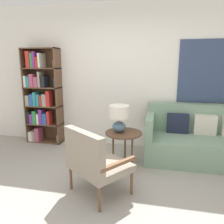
# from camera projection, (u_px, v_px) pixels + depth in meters

# --- Properties ---
(ground_plane) EXTENTS (14.00, 14.00, 0.00)m
(ground_plane) POSITION_uv_depth(u_px,v_px,m) (88.00, 205.00, 2.52)
(ground_plane) COLOR #9E998E
(wall_back) EXTENTS (6.40, 0.08, 2.70)m
(wall_back) POSITION_uv_depth(u_px,v_px,m) (121.00, 77.00, 4.16)
(wall_back) COLOR white
(wall_back) RESTS_ON ground_plane
(bookshelf) EXTENTS (0.72, 0.30, 1.90)m
(bookshelf) POSITION_uv_depth(u_px,v_px,m) (41.00, 97.00, 4.40)
(bookshelf) COLOR brown
(bookshelf) RESTS_ON ground_plane
(armchair) EXTENTS (0.89, 0.87, 0.85)m
(armchair) POSITION_uv_depth(u_px,v_px,m) (93.00, 159.00, 2.61)
(armchair) COLOR brown
(armchair) RESTS_ON ground_plane
(couch) EXTENTS (1.95, 0.88, 0.91)m
(couch) POSITION_uv_depth(u_px,v_px,m) (205.00, 141.00, 3.65)
(couch) COLOR gray
(couch) RESTS_ON ground_plane
(side_table) EXTENTS (0.57, 0.57, 0.57)m
(side_table) POSITION_uv_depth(u_px,v_px,m) (124.00, 136.00, 3.37)
(side_table) COLOR brown
(side_table) RESTS_ON ground_plane
(table_lamp) EXTENTS (0.31, 0.31, 0.42)m
(table_lamp) POSITION_uv_depth(u_px,v_px,m) (119.00, 116.00, 3.33)
(table_lamp) COLOR slate
(table_lamp) RESTS_ON side_table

